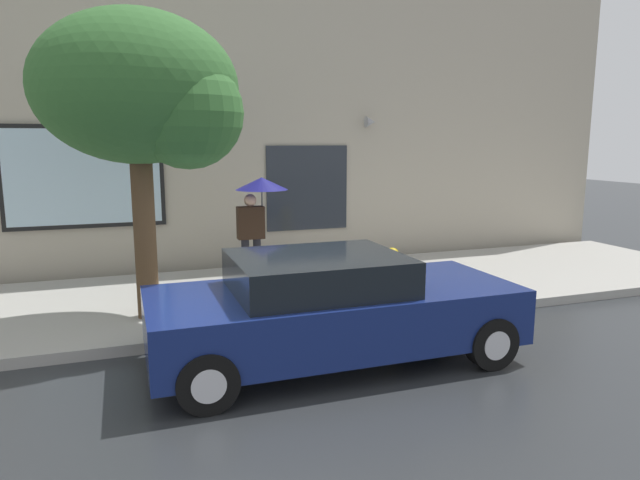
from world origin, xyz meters
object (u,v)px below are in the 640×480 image
(parked_car, at_px, (331,308))
(pedestrian_with_umbrella, at_px, (258,201))
(fire_hydrant, at_px, (392,272))
(street_tree, at_px, (147,95))

(parked_car, xyz_separation_m, pedestrian_with_umbrella, (-0.06, 3.58, 0.97))
(parked_car, xyz_separation_m, fire_hydrant, (1.84, 2.04, -0.14))
(parked_car, bearing_deg, street_tree, 133.29)
(fire_hydrant, bearing_deg, street_tree, 179.89)
(parked_car, relative_size, street_tree, 1.04)
(pedestrian_with_umbrella, bearing_deg, parked_car, -88.99)
(fire_hydrant, xyz_separation_m, pedestrian_with_umbrella, (-1.91, 1.53, 1.10))
(fire_hydrant, height_order, pedestrian_with_umbrella, pedestrian_with_umbrella)
(pedestrian_with_umbrella, height_order, street_tree, street_tree)
(pedestrian_with_umbrella, xyz_separation_m, street_tree, (-1.87, -1.52, 1.67))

